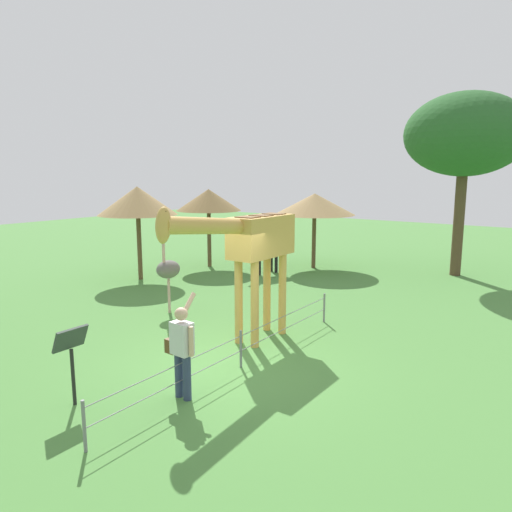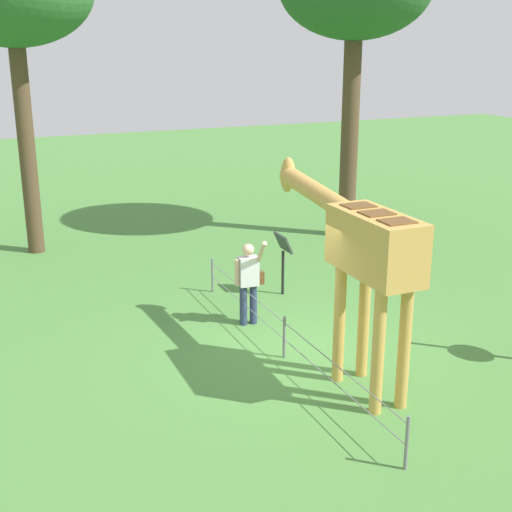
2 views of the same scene
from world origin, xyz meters
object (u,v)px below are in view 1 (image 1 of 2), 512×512
at_px(shade_hut_aside, 315,204).
at_px(info_sign, 71,349).
at_px(shade_hut_near, 137,201).
at_px(tree_west, 465,135).
at_px(ostrich, 168,269).
at_px(shade_hut_far, 209,200).
at_px(zebra, 264,243).
at_px(giraffe, 252,244).
at_px(visitor, 182,347).

relative_size(shade_hut_aside, info_sign, 2.39).
bearing_deg(shade_hut_near, tree_west, 128.83).
distance_m(ostrich, shade_hut_near, 4.69).
bearing_deg(shade_hut_far, zebra, 92.76).
bearing_deg(giraffe, shade_hut_near, -112.42).
xyz_separation_m(visitor, info_sign, (1.20, -1.28, 0.05)).
bearing_deg(visitor, shade_hut_near, -126.95).
distance_m(zebra, shade_hut_far, 3.01).
bearing_deg(shade_hut_aside, tree_west, 110.32).
bearing_deg(giraffe, zebra, -147.60).
distance_m(giraffe, zebra, 7.49).
relative_size(ostrich, shade_hut_aside, 0.71).
relative_size(shade_hut_far, shade_hut_aside, 0.99).
bearing_deg(ostrich, shade_hut_near, -121.14).
height_order(shade_hut_near, info_sign, shade_hut_near).
relative_size(visitor, shade_hut_near, 0.53).
height_order(giraffe, visitor, giraffe).
height_order(ostrich, shade_hut_near, shade_hut_near).
relative_size(visitor, zebra, 0.96).
xyz_separation_m(ostrich, tree_west, (-9.54, 5.25, 3.89)).
height_order(shade_hut_far, shade_hut_aside, shade_hut_far).
xyz_separation_m(ostrich, shade_hut_near, (-2.28, -3.77, 1.61)).
xyz_separation_m(giraffe, info_sign, (4.05, -0.67, -1.27)).
distance_m(shade_hut_near, shade_hut_aside, 6.77).
relative_size(shade_hut_far, tree_west, 0.48).
bearing_deg(shade_hut_near, info_sign, 42.44).
relative_size(shade_hut_near, tree_west, 0.50).
xyz_separation_m(giraffe, visitor, (2.85, 0.62, -1.32)).
relative_size(zebra, shade_hut_near, 0.55).
distance_m(visitor, tree_west, 13.72).
xyz_separation_m(zebra, tree_west, (-3.89, 5.97, 3.90)).
height_order(visitor, zebra, visitor).
height_order(shade_hut_near, shade_hut_aside, shade_hut_near).
bearing_deg(shade_hut_near, shade_hut_aside, 143.23).
bearing_deg(shade_hut_aside, info_sign, 10.55).
bearing_deg(giraffe, shade_hut_far, -133.05).
bearing_deg(info_sign, visitor, 133.17).
height_order(visitor, tree_west, tree_west).
distance_m(ostrich, shade_hut_far, 6.61).
relative_size(shade_hut_far, info_sign, 2.37).
bearing_deg(giraffe, info_sign, -9.37).
bearing_deg(zebra, shade_hut_aside, 154.01).
relative_size(giraffe, ostrich, 1.75).
xyz_separation_m(giraffe, shade_hut_aside, (-8.32, -2.97, 0.32)).
height_order(giraffe, tree_west, tree_west).
bearing_deg(visitor, tree_west, 173.93).
bearing_deg(visitor, shade_hut_aside, -162.18).
bearing_deg(shade_hut_far, tree_west, 115.13).
bearing_deg(giraffe, ostrich, -100.80).
distance_m(zebra, tree_west, 8.13).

